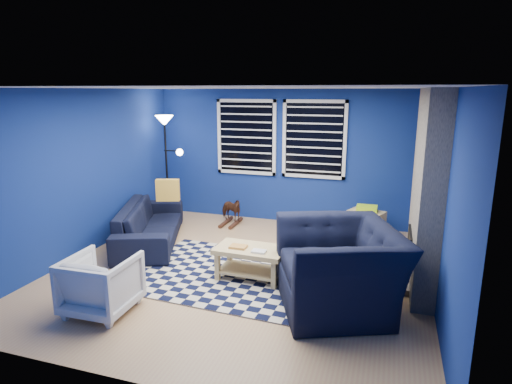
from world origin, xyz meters
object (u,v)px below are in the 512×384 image
at_px(armchair_big, 339,267).
at_px(floor_lamp, 166,135).
at_px(coffee_table, 250,256).
at_px(sofa, 150,224).
at_px(rocking_horse, 231,209).
at_px(tv, 426,159).
at_px(armchair_bent, 101,284).
at_px(cabinet, 366,224).

relative_size(armchair_big, floor_lamp, 0.73).
bearing_deg(coffee_table, sofa, 157.34).
bearing_deg(rocking_horse, sofa, 167.70).
distance_m(tv, armchair_bent, 5.13).
distance_m(rocking_horse, floor_lamp, 1.84).
bearing_deg(coffee_table, floor_lamp, 138.77).
xyz_separation_m(sofa, cabinet, (3.39, 1.33, -0.07)).
bearing_deg(rocking_horse, cabinet, -66.96).
relative_size(armchair_bent, cabinet, 1.11).
xyz_separation_m(tv, coffee_table, (-2.23, -2.20, -1.08)).
bearing_deg(armchair_bent, tv, -136.77).
bearing_deg(armchair_big, tv, 135.63).
relative_size(armchair_big, rocking_horse, 2.74).
relative_size(armchair_bent, coffee_table, 0.78).
bearing_deg(armchair_bent, cabinet, -128.96).
bearing_deg(cabinet, rocking_horse, -156.53).
height_order(sofa, rocking_horse, sofa).
bearing_deg(floor_lamp, armchair_bent, -73.38).
height_order(sofa, armchair_big, armchair_big).
relative_size(sofa, coffee_table, 2.32).
relative_size(rocking_horse, coffee_table, 0.57).
bearing_deg(tv, armchair_bent, -135.27).
bearing_deg(floor_lamp, sofa, -75.37).
bearing_deg(cabinet, floor_lamp, -155.06).
xyz_separation_m(sofa, floor_lamp, (-0.32, 1.21, 1.33)).
distance_m(rocking_horse, coffee_table, 2.43).
height_order(armchair_big, cabinet, armchair_big).
bearing_deg(cabinet, coffee_table, -98.86).
height_order(tv, floor_lamp, floor_lamp).
height_order(sofa, armchair_bent, armchair_bent).
distance_m(tv, rocking_horse, 3.52).
bearing_deg(tv, cabinet, -178.94).
bearing_deg(tv, floor_lamp, -178.24).
height_order(armchair_big, rocking_horse, armchair_big).
bearing_deg(floor_lamp, cabinet, 1.93).
bearing_deg(armchair_big, sofa, -133.19).
height_order(rocking_horse, coffee_table, rocking_horse).
xyz_separation_m(tv, sofa, (-4.26, -1.35, -1.08)).
distance_m(sofa, armchair_bent, 2.29).
bearing_deg(cabinet, armchair_bent, -104.44).
bearing_deg(armchair_big, floor_lamp, -146.92).
xyz_separation_m(armchair_bent, cabinet, (2.69, 3.51, -0.09)).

